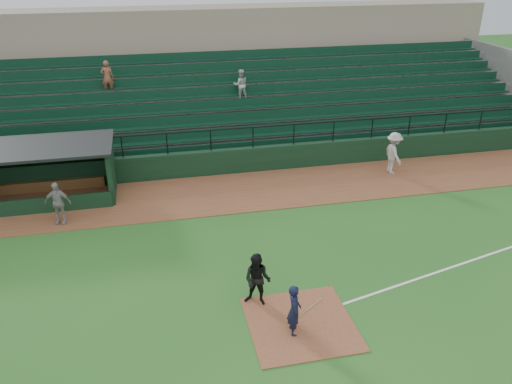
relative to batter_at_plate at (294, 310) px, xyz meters
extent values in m
plane|color=#255D1E|center=(0.31, 1.31, -0.79)|extent=(90.00, 90.00, 0.00)
cube|color=brown|center=(0.31, 9.31, -0.78)|extent=(40.00, 4.00, 0.03)
cube|color=brown|center=(0.31, 0.31, -0.78)|extent=(3.00, 3.00, 0.03)
cube|color=white|center=(8.31, 2.51, -0.79)|extent=(17.49, 4.44, 0.01)
cube|color=black|center=(0.31, 11.51, -0.19)|extent=(36.00, 0.35, 1.20)
cylinder|color=black|center=(0.31, 11.51, 1.41)|extent=(36.00, 0.06, 0.06)
cube|color=slate|center=(0.31, 16.41, 1.01)|extent=(36.00, 9.00, 3.60)
cube|color=#0D3220|center=(0.31, 15.91, 1.46)|extent=(34.56, 8.00, 4.05)
cube|color=slate|center=(18.31, 16.46, 1.31)|extent=(0.35, 9.50, 4.20)
cube|color=gray|center=(0.31, 22.91, 2.41)|extent=(38.00, 3.00, 6.40)
cube|color=slate|center=(0.31, 20.91, 2.91)|extent=(36.00, 2.00, 0.20)
imported|color=#BBBBBB|center=(1.63, 16.21, 2.27)|extent=(0.79, 0.61, 1.62)
imported|color=brown|center=(-5.33, 17.21, 2.78)|extent=(0.64, 0.42, 1.75)
cube|color=black|center=(-9.44, 11.71, 0.36)|extent=(8.50, 0.20, 2.30)
cube|color=black|center=(-5.19, 10.41, 0.36)|extent=(0.20, 2.60, 2.30)
cube|color=olive|center=(-9.44, 11.31, -0.54)|extent=(7.65, 0.40, 0.50)
cube|color=black|center=(-9.44, 9.06, -0.44)|extent=(8.50, 0.12, 0.70)
imported|color=black|center=(0.00, 0.00, 0.00)|extent=(0.45, 0.62, 1.59)
cylinder|color=olive|center=(0.40, -0.20, 0.16)|extent=(0.79, 0.34, 0.35)
imported|color=black|center=(-0.70, 1.50, 0.06)|extent=(1.04, 0.97, 1.72)
imported|color=#ADA7A1|center=(7.70, 9.78, 0.24)|extent=(0.76, 1.30, 2.01)
imported|color=gray|center=(-7.14, 8.02, 0.10)|extent=(1.07, 0.60, 1.73)
camera|label=1|loc=(-3.45, -10.78, 9.03)|focal=35.96mm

